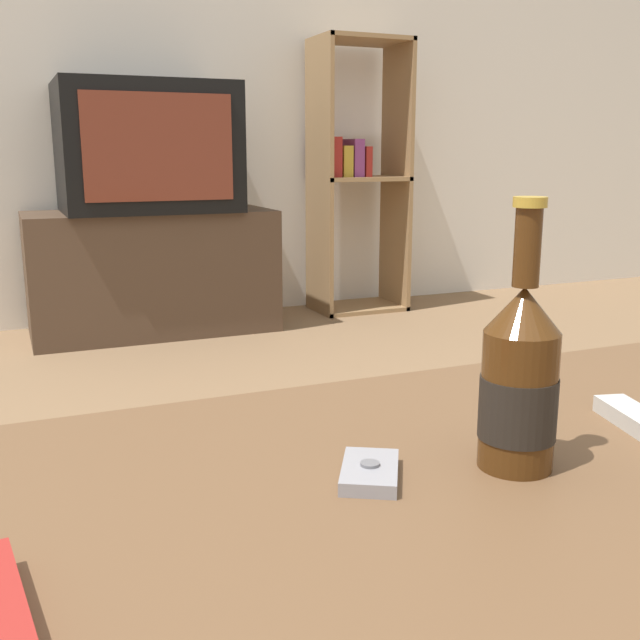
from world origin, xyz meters
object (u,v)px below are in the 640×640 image
object	(u,v)px
bookshelf	(355,174)
cell_phone	(370,472)
television	(147,148)
beer_bottle	(519,381)
tv_stand	(153,272)

from	to	relation	value
bookshelf	cell_phone	size ratio (longest dim) A/B	12.16
television	beer_bottle	distance (m)	2.65
television	beer_bottle	size ratio (longest dim) A/B	2.56
television	cell_phone	bearing A→B (deg)	-95.98
tv_stand	beer_bottle	world-z (taller)	beer_bottle
beer_bottle	cell_phone	size ratio (longest dim) A/B	2.59
beer_bottle	television	bearing A→B (deg)	87.35
television	beer_bottle	xyz separation A→B (m)	(-0.12, -2.63, -0.24)
television	tv_stand	bearing A→B (deg)	90.00
bookshelf	beer_bottle	bearing A→B (deg)	-112.51
beer_bottle	tv_stand	bearing A→B (deg)	87.35
cell_phone	beer_bottle	bearing A→B (deg)	17.99
beer_bottle	cell_phone	bearing A→B (deg)	168.19
television	cell_phone	xyz separation A→B (m)	(-0.27, -2.60, -0.33)
television	bookshelf	world-z (taller)	bookshelf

